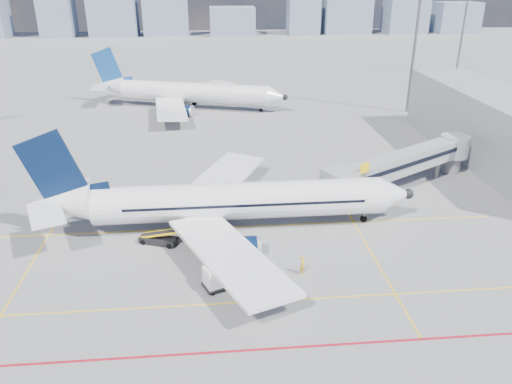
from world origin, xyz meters
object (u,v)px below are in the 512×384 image
baggage_tug (245,270)px  ramp_worker (302,265)px  main_aircraft (223,202)px  second_aircraft (186,93)px  cargo_dolly (225,275)px  belt_loader (160,239)px

baggage_tug → ramp_worker: 5.46m
ramp_worker → baggage_tug: bearing=111.8°
main_aircraft → baggage_tug: main_aircraft is taller
baggage_tug → main_aircraft: bearing=77.7°
second_aircraft → baggage_tug: 64.62m
main_aircraft → cargo_dolly: 11.45m
main_aircraft → second_aircraft: main_aircraft is taller
main_aircraft → baggage_tug: bearing=-80.5°
second_aircraft → belt_loader: size_ratio=7.22×
belt_loader → ramp_worker: bearing=-5.6°
main_aircraft → baggage_tug: 10.30m
cargo_dolly → ramp_worker: 7.49m
baggage_tug → belt_loader: 10.98m
main_aircraft → ramp_worker: 12.39m
cargo_dolly → second_aircraft: bearing=72.3°
main_aircraft → belt_loader: size_ratio=7.48×
second_aircraft → baggage_tug: second_aircraft is taller
cargo_dolly → baggage_tug: bearing=14.6°
baggage_tug → cargo_dolly: size_ratio=0.48×
second_aircraft → belt_loader: 57.25m
ramp_worker → belt_loader: bearing=85.8°
cargo_dolly → belt_loader: bearing=105.5°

